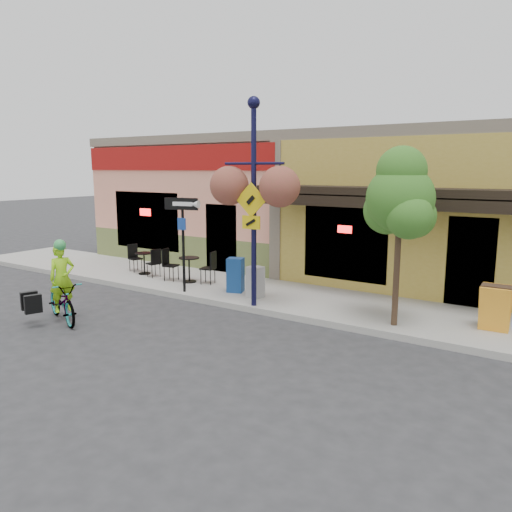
{
  "coord_description": "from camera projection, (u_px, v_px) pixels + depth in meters",
  "views": [
    {
      "loc": [
        6.53,
        -9.06,
        3.42
      ],
      "look_at": [
        0.23,
        0.5,
        1.4
      ],
      "focal_mm": 35.0,
      "sensor_mm": 36.0,
      "label": 1
    }
  ],
  "objects": [
    {
      "name": "ground",
      "position": [
        236.0,
        317.0,
        11.59
      ],
      "size": [
        90.0,
        90.0,
        0.0
      ],
      "primitive_type": "plane",
      "color": "#2D2D30",
      "rests_on": "ground"
    },
    {
      "name": "sidewalk",
      "position": [
        280.0,
        296.0,
        13.22
      ],
      "size": [
        24.0,
        3.0,
        0.15
      ],
      "primitive_type": "cube",
      "color": "#9E9B93",
      "rests_on": "ground"
    },
    {
      "name": "curb",
      "position": [
        249.0,
        309.0,
        12.02
      ],
      "size": [
        24.0,
        0.12,
        0.15
      ],
      "primitive_type": "cube",
      "color": "#A8A59E",
      "rests_on": "ground"
    },
    {
      "name": "building",
      "position": [
        361.0,
        202.0,
        17.36
      ],
      "size": [
        18.2,
        8.2,
        4.5
      ],
      "primitive_type": null,
      "color": "#F29577",
      "rests_on": "ground"
    },
    {
      "name": "bicycle",
      "position": [
        62.0,
        301.0,
        11.21
      ],
      "size": [
        1.9,
        1.21,
        0.94
      ],
      "primitive_type": "imported",
      "rotation": [
        0.0,
        0.0,
        1.21
      ],
      "color": "maroon",
      "rests_on": "ground"
    },
    {
      "name": "cyclist_rider",
      "position": [
        63.0,
        289.0,
        11.13
      ],
      "size": [
        0.53,
        0.65,
        1.52
      ],
      "primitive_type": "imported",
      "rotation": [
        0.0,
        0.0,
        1.21
      ],
      "color": "#91DB17",
      "rests_on": "ground"
    },
    {
      "name": "lamp_post",
      "position": [
        254.0,
        204.0,
        11.63
      ],
      "size": [
        1.6,
        0.72,
        4.88
      ],
      "primitive_type": null,
      "rotation": [
        0.0,
        0.0,
        0.06
      ],
      "color": "#111034",
      "rests_on": "sidewalk"
    },
    {
      "name": "one_way_sign",
      "position": [
        183.0,
        245.0,
        13.18
      ],
      "size": [
        0.99,
        0.43,
        2.51
      ],
      "primitive_type": null,
      "rotation": [
        0.0,
        0.0,
        0.23
      ],
      "color": "black",
      "rests_on": "sidewalk"
    },
    {
      "name": "cafe_set_left",
      "position": [
        144.0,
        260.0,
        15.54
      ],
      "size": [
        1.61,
        1.08,
        0.88
      ],
      "primitive_type": null,
      "rotation": [
        0.0,
        0.0,
        -0.25
      ],
      "color": "black",
      "rests_on": "sidewalk"
    },
    {
      "name": "cafe_set_right",
      "position": [
        189.0,
        266.0,
        14.43
      ],
      "size": [
        1.73,
        1.14,
        0.95
      ],
      "primitive_type": null,
      "rotation": [
        0.0,
        0.0,
        0.23
      ],
      "color": "black",
      "rests_on": "sidewalk"
    },
    {
      "name": "newspaper_box_blue",
      "position": [
        236.0,
        275.0,
        13.31
      ],
      "size": [
        0.51,
        0.48,
        0.92
      ],
      "primitive_type": null,
      "rotation": [
        0.0,
        0.0,
        0.34
      ],
      "color": "navy",
      "rests_on": "sidewalk"
    },
    {
      "name": "newspaper_box_grey",
      "position": [
        255.0,
        282.0,
        12.75
      ],
      "size": [
        0.43,
        0.4,
        0.8
      ],
      "primitive_type": null,
      "rotation": [
        0.0,
        0.0,
        -0.17
      ],
      "color": "#9F9F9F",
      "rests_on": "sidewalk"
    },
    {
      "name": "street_tree",
      "position": [
        398.0,
        237.0,
        10.23
      ],
      "size": [
        1.95,
        1.95,
        3.77
      ],
      "primitive_type": null,
      "rotation": [
        0.0,
        0.0,
        -0.43
      ],
      "color": "#3D7A26",
      "rests_on": "sidewalk"
    },
    {
      "name": "sandwich_board",
      "position": [
        494.0,
        310.0,
        9.97
      ],
      "size": [
        0.58,
        0.43,
        0.95
      ],
      "primitive_type": null,
      "rotation": [
        0.0,
        0.0,
        0.03
      ],
      "color": "#FFA528",
      "rests_on": "sidewalk"
    }
  ]
}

